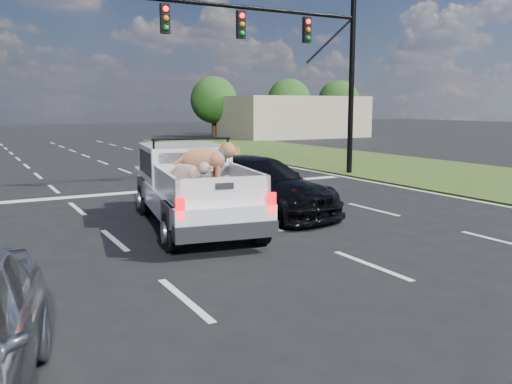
# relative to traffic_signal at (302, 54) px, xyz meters

# --- Properties ---
(ground) EXTENTS (160.00, 160.00, 0.00)m
(ground) POSITION_rel_traffic_signal_xyz_m (-7.20, -10.50, -4.73)
(ground) COLOR black
(ground) RESTS_ON ground
(road_markings) EXTENTS (17.75, 60.00, 0.01)m
(road_markings) POSITION_rel_traffic_signal_xyz_m (-7.20, -3.94, -4.72)
(road_markings) COLOR silver
(road_markings) RESTS_ON ground
(grass_shoulder_right) EXTENTS (8.00, 60.00, 0.06)m
(grass_shoulder_right) POSITION_rel_traffic_signal_xyz_m (5.80, -4.50, -4.70)
(grass_shoulder_right) COLOR #294415
(grass_shoulder_right) RESTS_ON ground
(traffic_signal) EXTENTS (9.11, 0.31, 7.00)m
(traffic_signal) POSITION_rel_traffic_signal_xyz_m (0.00, 0.00, 0.00)
(traffic_signal) COLOR black
(traffic_signal) RESTS_ON ground
(building_right) EXTENTS (12.00, 7.00, 3.60)m
(building_right) POSITION_rel_traffic_signal_xyz_m (14.80, 23.50, -2.93)
(building_right) COLOR tan
(building_right) RESTS_ON ground
(tree_far_d) EXTENTS (4.20, 4.20, 5.40)m
(tree_far_d) POSITION_rel_traffic_signal_xyz_m (8.80, 27.50, -1.44)
(tree_far_d) COLOR #332114
(tree_far_d) RESTS_ON ground
(tree_far_e) EXTENTS (4.20, 4.20, 5.40)m
(tree_far_e) POSITION_rel_traffic_signal_xyz_m (16.80, 27.50, -1.44)
(tree_far_e) COLOR #332114
(tree_far_e) RESTS_ON ground
(tree_far_f) EXTENTS (4.20, 4.20, 5.40)m
(tree_far_f) POSITION_rel_traffic_signal_xyz_m (22.80, 27.50, -1.44)
(tree_far_f) COLOR #332114
(tree_far_f) RESTS_ON ground
(pickup_truck) EXTENTS (2.85, 5.72, 2.05)m
(pickup_truck) POSITION_rel_traffic_signal_xyz_m (-6.95, -5.95, -3.76)
(pickup_truck) COLOR black
(pickup_truck) RESTS_ON ground
(black_coupe) EXTENTS (3.13, 5.36, 1.46)m
(black_coupe) POSITION_rel_traffic_signal_xyz_m (-4.94, -5.38, -4.00)
(black_coupe) COLOR black
(black_coupe) RESTS_ON ground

